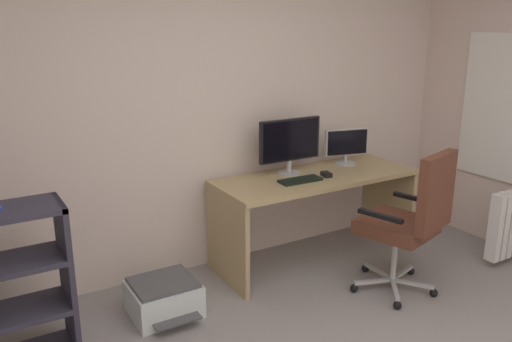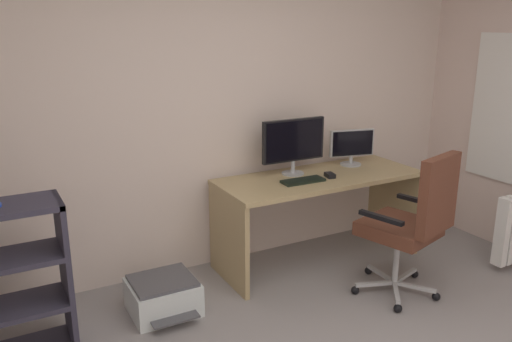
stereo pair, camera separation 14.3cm
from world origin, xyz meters
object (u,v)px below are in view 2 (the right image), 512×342
at_px(keyboard, 303,181).
at_px(printer, 163,296).
at_px(desk, 319,197).
at_px(office_chair, 413,220).
at_px(monitor_main, 294,142).
at_px(computer_mouse, 330,175).
at_px(monitor_secondary, 352,145).

height_order(keyboard, printer, keyboard).
bearing_deg(desk, office_chair, -74.07).
bearing_deg(desk, printer, -173.04).
distance_m(monitor_main, computer_mouse, 0.39).
bearing_deg(monitor_main, desk, -40.06).
xyz_separation_m(desk, monitor_main, (-0.16, 0.14, 0.45)).
bearing_deg(office_chair, computer_mouse, 104.23).
height_order(monitor_secondary, computer_mouse, monitor_secondary).
xyz_separation_m(monitor_main, computer_mouse, (0.21, -0.21, -0.25)).
xyz_separation_m(desk, office_chair, (0.23, -0.81, 0.04)).
bearing_deg(office_chair, desk, 105.93).
bearing_deg(monitor_secondary, computer_mouse, -150.46).
bearing_deg(printer, monitor_main, 14.11).
height_order(office_chair, printer, office_chair).
relative_size(desk, keyboard, 4.90).
xyz_separation_m(monitor_secondary, printer, (-1.81, -0.31, -0.79)).
xyz_separation_m(computer_mouse, office_chair, (0.19, -0.73, -0.16)).
relative_size(monitor_main, keyboard, 1.62).
bearing_deg(monitor_main, printer, -165.89).
distance_m(monitor_secondary, keyboard, 0.69).
distance_m(monitor_secondary, printer, 2.00).
xyz_separation_m(desk, keyboard, (-0.21, -0.08, 0.19)).
distance_m(desk, keyboard, 0.30).
height_order(monitor_secondary, printer, monitor_secondary).
xyz_separation_m(desk, printer, (-1.39, -0.17, -0.43)).
distance_m(keyboard, computer_mouse, 0.26).
relative_size(desk, monitor_secondary, 4.27).
height_order(monitor_secondary, office_chair, office_chair).
relative_size(desk, monitor_main, 3.03).
distance_m(monitor_secondary, computer_mouse, 0.46).
relative_size(monitor_secondary, keyboard, 1.15).
relative_size(desk, office_chair, 1.54).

